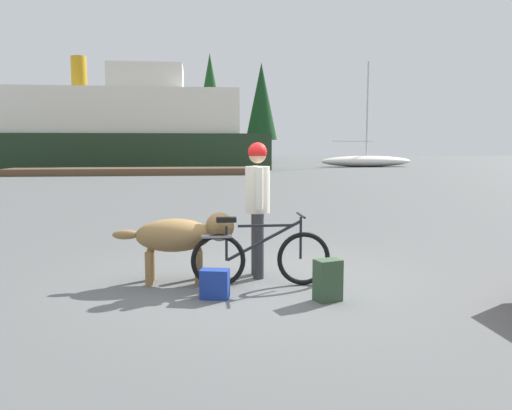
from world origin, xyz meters
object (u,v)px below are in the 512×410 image
Objects in this scene: bicycle at (260,257)px; sailboat_moored at (366,161)px; dog at (182,236)px; person_cyclist at (258,196)px; backpack at (328,280)px; ferry_boat at (119,131)px; handbag_pannier at (215,284)px.

sailboat_moored reaches higher than bicycle.
sailboat_moored is at bearing 67.97° from dog.
person_cyclist is 1.57m from backpack.
dog is at bearing -80.60° from ferry_boat.
ferry_boat is (-7.11, 34.11, 2.59)m from backpack.
handbag_pannier is at bearing -63.31° from dog.
ferry_boat is at bearing 99.82° from handbag_pannier.
dog is (-0.95, 0.32, 0.23)m from bicycle.
bicycle is at bearing -79.10° from ferry_boat.
person_cyclist is 1.43m from handbag_pannier.
ferry_boat reaches higher than dog.
ferry_boat reaches higher than backpack.
sailboat_moored is (14.06, 34.76, -0.10)m from dog.
backpack is (1.63, -0.99, -0.36)m from dog.
dog is 4.54× the size of handbag_pannier.
dog reaches higher than backpack.
backpack is 37.84m from sailboat_moored.
dog is at bearing 116.69° from handbag_pannier.
bicycle is at bearing -18.37° from dog.
handbag_pannier is at bearing -111.06° from sailboat_moored.
ferry_boat is (-6.47, 32.95, 1.76)m from person_cyclist.
sailboat_moored reaches higher than dog.
sailboat_moored is at bearing 69.28° from person_cyclist.
person_cyclist is at bearing -110.72° from sailboat_moored.
backpack is 0.05× the size of sailboat_moored.
sailboat_moored is (13.11, 35.07, 0.13)m from bicycle.
sailboat_moored is (19.55, 1.63, -2.33)m from ferry_boat.
bicycle reaches higher than dog.
backpack is 34.94m from ferry_boat.
bicycle is at bearing 135.27° from backpack.
backpack is at bearing -60.85° from person_cyclist.
handbag_pannier is (-0.60, -0.93, -0.90)m from person_cyclist.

